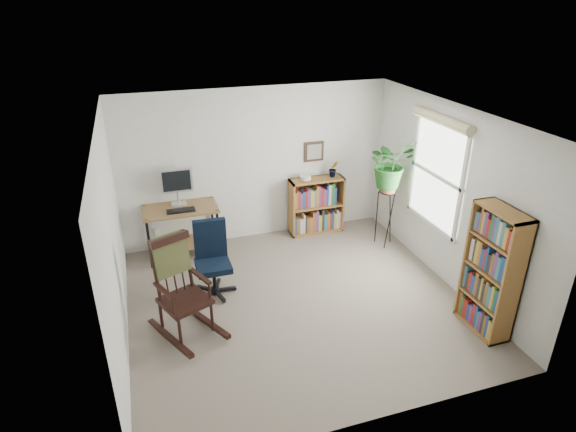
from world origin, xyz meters
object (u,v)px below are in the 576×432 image
object	(u,v)px
low_bookshelf	(316,205)
tall_bookshelf	(492,272)
desk	(183,232)
office_chair	(213,260)
rocking_chair	(184,289)

from	to	relation	value
low_bookshelf	tall_bookshelf	bearing A→B (deg)	-71.82
desk	office_chair	bearing A→B (deg)	-77.56
office_chair	desk	bearing A→B (deg)	105.64
office_chair	rocking_chair	size ratio (longest dim) A/B	0.83
office_chair	low_bookshelf	bearing A→B (deg)	37.30
desk	office_chair	xyz separation A→B (m)	(0.26, -1.18, 0.12)
office_chair	low_bookshelf	size ratio (longest dim) A/B	1.08
low_bookshelf	tall_bookshelf	size ratio (longest dim) A/B	0.60
desk	low_bookshelf	bearing A→B (deg)	3.15
rocking_chair	tall_bookshelf	world-z (taller)	tall_bookshelf
desk	low_bookshelf	size ratio (longest dim) A/B	1.16
low_bookshelf	desk	bearing A→B (deg)	-176.85
low_bookshelf	tall_bookshelf	world-z (taller)	tall_bookshelf
tall_bookshelf	rocking_chair	bearing A→B (deg)	163.63
rocking_chair	office_chair	bearing A→B (deg)	34.02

